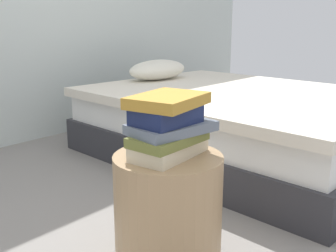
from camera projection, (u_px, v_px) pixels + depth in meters
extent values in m
cube|color=#2D2D33|center=(237.00, 140.00, 2.88)|extent=(1.62, 2.09, 0.22)
cube|color=white|center=(238.00, 112.00, 2.84)|extent=(1.56, 2.01, 0.18)
cube|color=silver|center=(239.00, 95.00, 2.81)|extent=(1.65, 2.05, 0.06)
ellipsoid|color=silver|center=(158.00, 70.00, 3.32)|extent=(0.58, 0.31, 0.16)
cylinder|color=tan|center=(168.00, 213.00, 1.53)|extent=(0.40, 0.40, 0.45)
cube|color=beige|center=(169.00, 149.00, 1.46)|extent=(0.30, 0.18, 0.05)
cube|color=olive|center=(168.00, 139.00, 1.44)|extent=(0.28, 0.17, 0.03)
cube|color=slate|center=(172.00, 128.00, 1.45)|extent=(0.32, 0.22, 0.03)
cube|color=#19234C|center=(166.00, 115.00, 1.43)|extent=(0.23, 0.17, 0.06)
cube|color=#B7842D|center=(168.00, 100.00, 1.43)|extent=(0.31, 0.25, 0.04)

